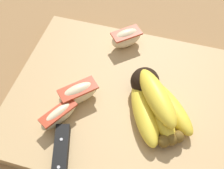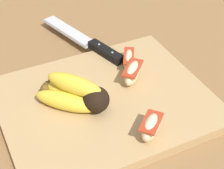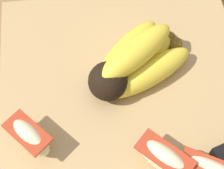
{
  "view_description": "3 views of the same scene",
  "coord_description": "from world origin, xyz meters",
  "px_view_note": "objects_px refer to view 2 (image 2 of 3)",
  "views": [
    {
      "loc": [
        0.06,
        -0.32,
        0.48
      ],
      "look_at": [
        -0.02,
        -0.01,
        0.05
      ],
      "focal_mm": 50.06,
      "sensor_mm": 36.0,
      "label": 1
    },
    {
      "loc": [
        0.23,
        0.49,
        0.5
      ],
      "look_at": [
        -0.02,
        -0.03,
        0.03
      ],
      "focal_mm": 59.97,
      "sensor_mm": 36.0,
      "label": 2
    },
    {
      "loc": [
        -0.2,
        0.04,
        0.45
      ],
      "look_at": [
        0.02,
        0.01,
        0.05
      ],
      "focal_mm": 59.27,
      "sensor_mm": 36.0,
      "label": 3
    }
  ],
  "objects_px": {
    "banana_bunch": "(76,93)",
    "chefs_knife": "(92,44)",
    "apple_wedge_near": "(129,60)",
    "apple_wedge_far": "(132,73)",
    "apple_wedge_middle": "(151,127)"
  },
  "relations": [
    {
      "from": "banana_bunch",
      "to": "apple_wedge_middle",
      "type": "bearing_deg",
      "value": 121.71
    },
    {
      "from": "banana_bunch",
      "to": "apple_wedge_far",
      "type": "relative_size",
      "value": 2.1
    },
    {
      "from": "banana_bunch",
      "to": "chefs_knife",
      "type": "xyz_separation_m",
      "value": [
        -0.11,
        -0.17,
        -0.02
      ]
    },
    {
      "from": "chefs_knife",
      "to": "apple_wedge_far",
      "type": "height_order",
      "value": "apple_wedge_far"
    },
    {
      "from": "chefs_knife",
      "to": "apple_wedge_far",
      "type": "bearing_deg",
      "value": 98.63
    },
    {
      "from": "apple_wedge_far",
      "to": "apple_wedge_middle",
      "type": "bearing_deg",
      "value": 73.24
    },
    {
      "from": "banana_bunch",
      "to": "apple_wedge_middle",
      "type": "relative_size",
      "value": 2.26
    },
    {
      "from": "banana_bunch",
      "to": "chefs_knife",
      "type": "distance_m",
      "value": 0.2
    },
    {
      "from": "apple_wedge_near",
      "to": "apple_wedge_far",
      "type": "bearing_deg",
      "value": 70.77
    },
    {
      "from": "chefs_knife",
      "to": "apple_wedge_middle",
      "type": "height_order",
      "value": "apple_wedge_middle"
    },
    {
      "from": "banana_bunch",
      "to": "apple_wedge_middle",
      "type": "height_order",
      "value": "banana_bunch"
    },
    {
      "from": "banana_bunch",
      "to": "apple_wedge_near",
      "type": "xyz_separation_m",
      "value": [
        -0.15,
        -0.06,
        -0.01
      ]
    },
    {
      "from": "chefs_knife",
      "to": "apple_wedge_middle",
      "type": "xyz_separation_m",
      "value": [
        0.02,
        0.31,
        0.01
      ]
    },
    {
      "from": "apple_wedge_near",
      "to": "apple_wedge_middle",
      "type": "xyz_separation_m",
      "value": [
        0.06,
        0.2,
        0.0
      ]
    },
    {
      "from": "chefs_knife",
      "to": "apple_wedge_near",
      "type": "xyz_separation_m",
      "value": [
        -0.04,
        0.11,
        0.01
      ]
    }
  ]
}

